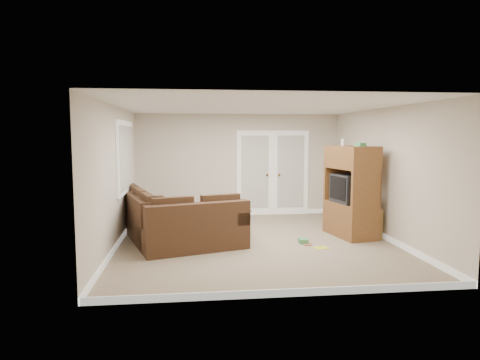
{
  "coord_description": "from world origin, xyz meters",
  "views": [
    {
      "loc": [
        -1.18,
        -7.72,
        1.98
      ],
      "look_at": [
        -0.21,
        0.61,
        1.1
      ],
      "focal_mm": 32.0,
      "sensor_mm": 36.0,
      "label": 1
    }
  ],
  "objects": [
    {
      "name": "floor_greenbox",
      "position": [
        0.87,
        -0.19,
        0.04
      ],
      "size": [
        0.16,
        0.21,
        0.08
      ],
      "primitive_type": "cube",
      "rotation": [
        0.0,
        0.0,
        -0.04
      ],
      "color": "#429350",
      "rests_on": "floor"
    },
    {
      "name": "wall_right",
      "position": [
        2.5,
        0.0,
        1.25
      ],
      "size": [
        0.02,
        5.5,
        2.5
      ],
      "primitive_type": "cube",
      "color": "beige",
      "rests_on": "floor"
    },
    {
      "name": "floor_book",
      "position": [
        0.85,
        -0.28,
        0.01
      ],
      "size": [
        0.2,
        0.23,
        0.02
      ],
      "primitive_type": "imported",
      "rotation": [
        0.0,
        0.0,
        -0.3
      ],
      "color": "brown",
      "rests_on": "floor"
    },
    {
      "name": "coffee_table",
      "position": [
        -0.42,
        0.71,
        0.24
      ],
      "size": [
        0.69,
        1.14,
        0.73
      ],
      "rotation": [
        0.0,
        0.0,
        0.15
      ],
      "color": "black",
      "rests_on": "floor"
    },
    {
      "name": "wall_front",
      "position": [
        0.0,
        -2.75,
        1.25
      ],
      "size": [
        5.0,
        0.02,
        2.5
      ],
      "primitive_type": "cube",
      "color": "beige",
      "rests_on": "floor"
    },
    {
      "name": "space_heater",
      "position": [
        2.17,
        2.45,
        0.15
      ],
      "size": [
        0.12,
        0.1,
        0.3
      ],
      "primitive_type": "cube",
      "rotation": [
        0.0,
        0.0,
        0.02
      ],
      "color": "white",
      "rests_on": "floor"
    },
    {
      "name": "french_doors",
      "position": [
        0.85,
        2.71,
        1.04
      ],
      "size": [
        1.8,
        0.05,
        2.13
      ],
      "color": "white",
      "rests_on": "floor"
    },
    {
      "name": "window_left",
      "position": [
        -2.46,
        1.0,
        1.55
      ],
      "size": [
        0.05,
        1.92,
        1.42
      ],
      "color": "white",
      "rests_on": "wall_left"
    },
    {
      "name": "floor_magazine",
      "position": [
        1.09,
        -0.56,
        0.0
      ],
      "size": [
        0.29,
        0.25,
        0.01
      ],
      "primitive_type": "cube",
      "rotation": [
        0.0,
        0.0,
        0.24
      ],
      "color": "gold",
      "rests_on": "floor"
    },
    {
      "name": "baseboards",
      "position": [
        0.0,
        0.0,
        0.05
      ],
      "size": [
        5.0,
        5.5,
        0.1
      ],
      "primitive_type": null,
      "color": "white",
      "rests_on": "floor"
    },
    {
      "name": "sectional_sofa",
      "position": [
        -1.59,
        0.22,
        0.33
      ],
      "size": [
        2.56,
        2.91,
        0.85
      ],
      "rotation": [
        0.0,
        0.0,
        0.3
      ],
      "color": "#452C1A",
      "rests_on": "floor"
    },
    {
      "name": "wall_left",
      "position": [
        -2.5,
        0.0,
        1.25
      ],
      "size": [
        0.02,
        5.5,
        2.5
      ],
      "primitive_type": "cube",
      "color": "beige",
      "rests_on": "floor"
    },
    {
      "name": "ceiling",
      "position": [
        0.0,
        0.0,
        2.5
      ],
      "size": [
        5.0,
        5.5,
        0.02
      ],
      "primitive_type": "cube",
      "color": "white",
      "rests_on": "wall_back"
    },
    {
      "name": "floor",
      "position": [
        0.0,
        0.0,
        0.0
      ],
      "size": [
        5.5,
        5.5,
        0.0
      ],
      "primitive_type": "plane",
      "color": "gray",
      "rests_on": "ground"
    },
    {
      "name": "wall_back",
      "position": [
        0.0,
        2.75,
        1.25
      ],
      "size": [
        5.0,
        0.02,
        2.5
      ],
      "primitive_type": "cube",
      "color": "beige",
      "rests_on": "floor"
    },
    {
      "name": "side_cabinet",
      "position": [
        2.2,
        0.09,
        0.34
      ],
      "size": [
        0.46,
        0.46,
        0.95
      ],
      "rotation": [
        0.0,
        0.0,
        0.01
      ],
      "color": "olive",
      "rests_on": "floor"
    },
    {
      "name": "tv_armoire",
      "position": [
        1.93,
        0.26,
        0.9
      ],
      "size": [
        0.81,
        1.2,
        1.91
      ],
      "rotation": [
        0.0,
        0.0,
        0.19
      ],
      "color": "brown",
      "rests_on": "floor"
    }
  ]
}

